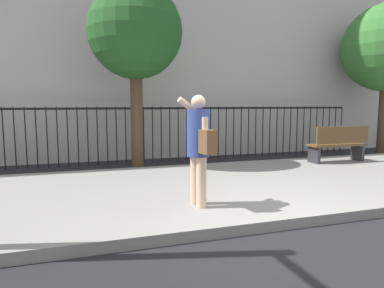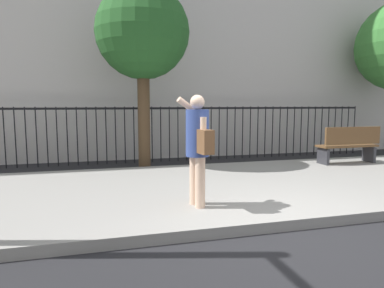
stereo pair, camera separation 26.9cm
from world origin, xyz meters
TOP-DOWN VIEW (x-y plane):
  - ground_plane at (0.00, 0.00)m, footprint 60.00×60.00m
  - sidewalk at (0.00, 2.20)m, footprint 28.00×4.40m
  - iron_fence at (0.00, 5.90)m, footprint 12.03×0.04m
  - pedestrian_on_phone at (-0.95, 0.93)m, footprint 0.49×0.69m
  - street_bench at (3.82, 3.49)m, footprint 1.60×0.45m
  - street_tree_near at (-1.26, 4.78)m, footprint 2.30×2.30m

SIDE VIEW (x-z plane):
  - ground_plane at x=0.00m, z-range 0.00..0.00m
  - sidewalk at x=0.00m, z-range 0.00..0.15m
  - street_bench at x=3.82m, z-range 0.18..1.13m
  - iron_fence at x=0.00m, z-range 0.22..1.82m
  - pedestrian_on_phone at x=-0.95m, z-range 0.28..1.93m
  - street_tree_near at x=-1.26m, z-range 1.09..5.67m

